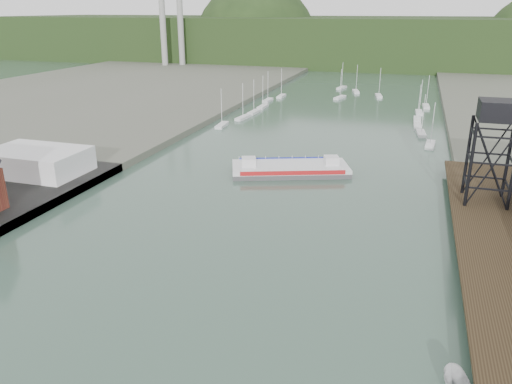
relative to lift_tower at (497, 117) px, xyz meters
The scene contains 7 objects.
east_pier 19.03m from the lift_tower, 81.25° to the right, with size 14.00×70.00×2.45m.
white_shed 80.28m from the lift_tower, behind, with size 18.00×12.00×4.50m, color silver.
lift_tower is the anchor object (origin of this frame).
marina_sailboats 89.04m from the lift_tower, 113.46° to the left, with size 57.71×92.65×0.90m.
smokestacks 224.80m from the lift_tower, 128.94° to the left, with size 11.20×8.20×60.00m.
distant_hills 246.51m from the lift_tower, 99.10° to the left, with size 500.00×120.00×80.00m.
chain_ferry 39.01m from the lift_tower, 162.11° to the left, with size 24.72×16.67×3.31m.
Camera 1 is at (22.82, -23.50, 30.94)m, focal length 35.00 mm.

